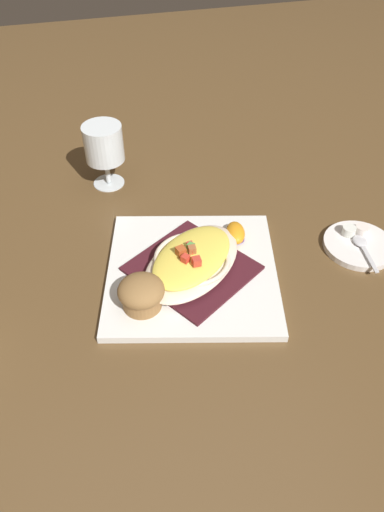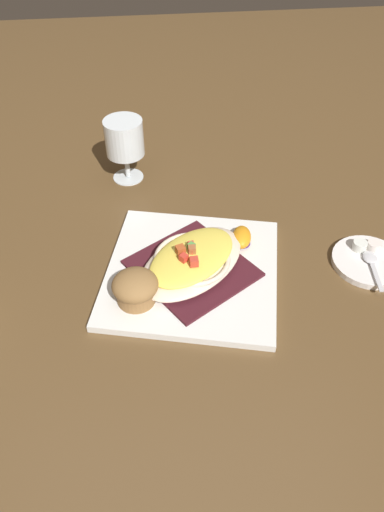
% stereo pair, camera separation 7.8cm
% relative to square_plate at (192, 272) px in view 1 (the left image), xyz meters
% --- Properties ---
extents(ground_plane, '(2.60, 2.60, 0.00)m').
position_rel_square_plate_xyz_m(ground_plane, '(0.00, 0.00, -0.01)').
color(ground_plane, brown).
extents(square_plate, '(0.33, 0.33, 0.01)m').
position_rel_square_plate_xyz_m(square_plate, '(0.00, 0.00, 0.00)').
color(square_plate, white).
rests_on(square_plate, ground_plane).
extents(folded_napkin, '(0.23, 0.24, 0.01)m').
position_rel_square_plate_xyz_m(folded_napkin, '(0.00, 0.00, 0.01)').
color(folded_napkin, '#40151D').
rests_on(folded_napkin, square_plate).
extents(gratin_dish, '(0.23, 0.23, 0.05)m').
position_rel_square_plate_xyz_m(gratin_dish, '(0.00, 0.00, 0.03)').
color(gratin_dish, beige).
rests_on(gratin_dish, folded_napkin).
extents(muffin, '(0.07, 0.07, 0.05)m').
position_rel_square_plate_xyz_m(muffin, '(0.09, 0.06, 0.03)').
color(muffin, olive).
rests_on(muffin, square_plate).
extents(orange_garnish, '(0.06, 0.06, 0.02)m').
position_rel_square_plate_xyz_m(orange_garnish, '(-0.09, -0.06, 0.02)').
color(orange_garnish, '#452264').
rests_on(orange_garnish, square_plate).
extents(stemmed_glass, '(0.08, 0.08, 0.13)m').
position_rel_square_plate_xyz_m(stemmed_glass, '(0.10, -0.29, 0.08)').
color(stemmed_glass, white).
rests_on(stemmed_glass, ground_plane).
extents(creamer_saucer, '(0.12, 0.12, 0.01)m').
position_rel_square_plate_xyz_m(creamer_saucer, '(-0.30, 0.01, -0.00)').
color(creamer_saucer, white).
rests_on(creamer_saucer, ground_plane).
extents(spoon, '(0.03, 0.09, 0.01)m').
position_rel_square_plate_xyz_m(spoon, '(-0.30, 0.02, 0.01)').
color(spoon, silver).
rests_on(spoon, creamer_saucer).
extents(creamer_cup_0, '(0.02, 0.02, 0.02)m').
position_rel_square_plate_xyz_m(creamer_cup_0, '(-0.31, -0.01, 0.01)').
color(creamer_cup_0, white).
rests_on(creamer_cup_0, creamer_saucer).
extents(creamer_cup_1, '(0.02, 0.02, 0.02)m').
position_rel_square_plate_xyz_m(creamer_cup_1, '(-0.29, -0.02, 0.01)').
color(creamer_cup_1, white).
rests_on(creamer_cup_1, creamer_saucer).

